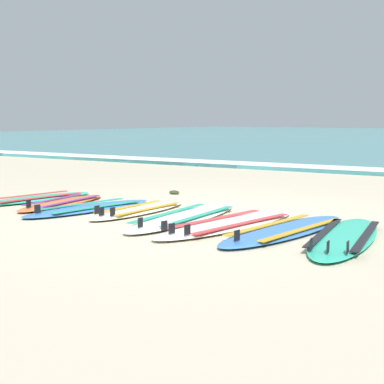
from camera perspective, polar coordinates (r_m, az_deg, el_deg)
name	(u,v)px	position (r m, az deg, el deg)	size (l,w,h in m)	color
ground_plane	(189,216)	(7.86, -0.29, -2.34)	(80.00, 80.00, 0.00)	#C1B599
wave_foam_strip	(357,171)	(14.58, 15.94, 2.04)	(80.00, 1.08, 0.11)	white
surfboard_0	(35,199)	(9.59, -15.18, -0.63)	(0.84, 2.16, 0.18)	#2DB793
surfboard_1	(62,203)	(9.03, -12.64, -1.04)	(0.76, 2.00, 0.18)	orange
surfboard_2	(89,208)	(8.42, -10.07, -1.57)	(0.88, 2.26, 0.18)	#3875CC
surfboard_3	(139,210)	(8.12, -5.25, -1.81)	(0.51, 1.97, 0.18)	silver
surfboard_4	(184,217)	(7.52, -0.81, -2.50)	(0.78, 2.57, 0.18)	white
surfboard_5	(228,224)	(7.04, 3.58, -3.19)	(1.02, 2.60, 0.18)	silver
surfboard_6	(286,230)	(6.75, 9.19, -3.72)	(0.91, 2.52, 0.18)	#3875CC
surfboard_7	(345,237)	(6.50, 14.79, -4.30)	(1.01, 2.54, 0.18)	#2DB793
seaweed_clump_near_shoreline	(174,192)	(10.08, -1.76, -0.03)	(0.19, 0.15, 0.07)	#2D381E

